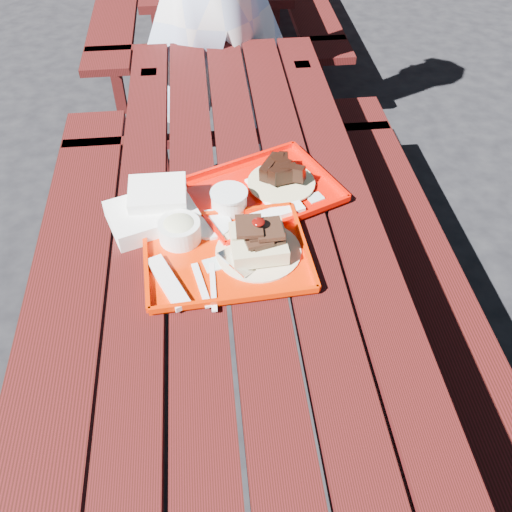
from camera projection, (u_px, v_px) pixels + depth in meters
name	position (u px, v px, depth m)	size (l,w,h in m)	color
ground	(252.00, 385.00, 2.08)	(60.00, 60.00, 0.00)	black
picnic_table_near	(251.00, 282.00, 1.68)	(1.41, 2.40, 0.75)	#3D0B0D
near_tray	(225.00, 245.00, 1.47)	(0.44, 0.36, 0.13)	red
far_tray	(262.00, 191.00, 1.65)	(0.50, 0.45, 0.07)	#DB0B00
white_cloth	(154.00, 209.00, 1.56)	(0.27, 0.23, 0.09)	white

